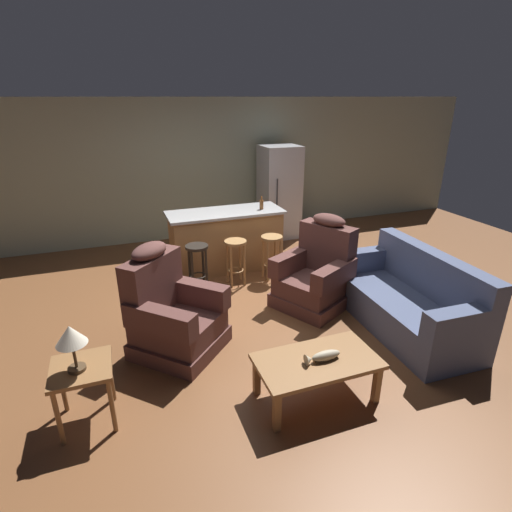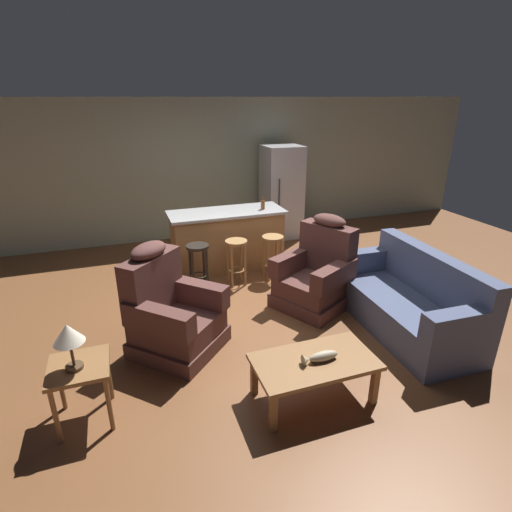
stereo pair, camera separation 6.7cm
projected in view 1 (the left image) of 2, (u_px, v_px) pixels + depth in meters
ground_plane at (255, 305)px, 5.36m from camera, size 12.00×12.00×0.00m
back_wall at (199, 170)px, 7.60m from camera, size 12.00×0.05×2.60m
coffee_table at (317, 364)px, 3.59m from camera, size 1.10×0.60×0.42m
fish_figurine at (323, 356)px, 3.53m from camera, size 0.34×0.10×0.10m
couch at (409, 301)px, 4.74m from camera, size 0.92×1.94×0.94m
recliner_near_lamp at (172, 314)px, 4.30m from camera, size 1.19×1.19×1.20m
recliner_near_island at (316, 274)px, 5.26m from camera, size 1.13×1.13×1.20m
end_table at (82, 376)px, 3.28m from camera, size 0.48×0.48×0.56m
table_lamp at (71, 337)px, 3.09m from camera, size 0.24×0.24×0.41m
kitchen_island at (226, 240)px, 6.36m from camera, size 1.80×0.70×0.95m
bar_stool_left at (197, 259)px, 5.62m from camera, size 0.32×0.32×0.68m
bar_stool_middle at (236, 254)px, 5.80m from camera, size 0.32×0.32×0.68m
bar_stool_right at (272, 249)px, 5.98m from camera, size 0.32×0.32×0.68m
refrigerator at (279, 192)px, 7.71m from camera, size 0.70×0.69×1.76m
bottle_tall_green at (261, 204)px, 6.27m from camera, size 0.06×0.06×0.20m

